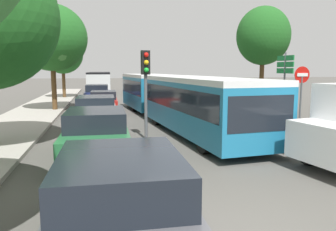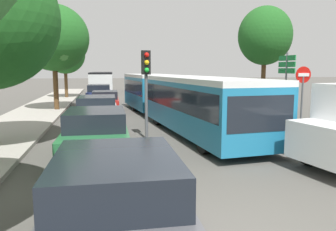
{
  "view_description": "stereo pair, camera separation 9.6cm",
  "coord_description": "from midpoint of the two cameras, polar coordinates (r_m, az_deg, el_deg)",
  "views": [
    {
      "loc": [
        -1.97,
        -4.55,
        2.69
      ],
      "look_at": [
        0.2,
        5.81,
        1.2
      ],
      "focal_mm": 35.0,
      "sensor_mm": 36.0,
      "label": 1
    },
    {
      "loc": [
        -1.88,
        -4.57,
        2.69
      ],
      "look_at": [
        0.2,
        5.81,
        1.2
      ],
      "focal_mm": 35.0,
      "sensor_mm": 36.0,
      "label": 2
    }
  ],
  "objects": [
    {
      "name": "kerb_strip_left",
      "position": [
        22.81,
        -21.29,
        0.87
      ],
      "size": [
        3.2,
        45.49,
        0.14
      ],
      "primitive_type": "cube",
      "color": "#9E998E",
      "rests_on": "ground"
    },
    {
      "name": "articulated_bus",
      "position": [
        16.71,
        1.21,
        3.5
      ],
      "size": [
        3.94,
        16.18,
        2.38
      ],
      "rotation": [
        0.0,
        0.0,
        -1.47
      ],
      "color": "teal",
      "rests_on": "ground"
    },
    {
      "name": "city_bus_rear",
      "position": [
        40.07,
        -11.36,
        5.98
      ],
      "size": [
        2.75,
        11.09,
        2.37
      ],
      "rotation": [
        0.0,
        0.0,
        1.54
      ],
      "color": "silver",
      "rests_on": "ground"
    },
    {
      "name": "queued_car_graphite",
      "position": [
        4.93,
        -8.33,
        -15.04
      ],
      "size": [
        1.95,
        4.4,
        1.51
      ],
      "rotation": [
        0.0,
        0.0,
        1.55
      ],
      "color": "#47474C",
      "rests_on": "ground"
    },
    {
      "name": "queued_car_green",
      "position": [
        10.11,
        -12.11,
        -3.16
      ],
      "size": [
        1.93,
        4.37,
        1.5
      ],
      "rotation": [
        0.0,
        0.0,
        1.55
      ],
      "color": "#236638",
      "rests_on": "ground"
    },
    {
      "name": "queued_car_white",
      "position": [
        15.54,
        -12.05,
        0.65
      ],
      "size": [
        1.89,
        4.28,
        1.47
      ],
      "rotation": [
        0.0,
        0.0,
        1.55
      ],
      "color": "white",
      "rests_on": "ground"
    },
    {
      "name": "queued_car_red",
      "position": [
        21.07,
        -10.74,
        2.42
      ],
      "size": [
        1.74,
        3.93,
        1.35
      ],
      "rotation": [
        0.0,
        0.0,
        1.55
      ],
      "color": "#B21E19",
      "rests_on": "ground"
    },
    {
      "name": "queued_car_navy",
      "position": [
        26.71,
        -11.81,
        3.71
      ],
      "size": [
        1.93,
        4.36,
        1.5
      ],
      "rotation": [
        0.0,
        0.0,
        1.55
      ],
      "color": "navy",
      "rests_on": "ground"
    },
    {
      "name": "traffic_light",
      "position": [
        12.52,
        -3.61,
        7.12
      ],
      "size": [
        0.34,
        0.37,
        3.4
      ],
      "rotation": [
        0.0,
        0.0,
        -1.49
      ],
      "color": "#56595E",
      "rests_on": "ground"
    },
    {
      "name": "no_entry_sign",
      "position": [
        15.12,
        22.55,
        4.32
      ],
      "size": [
        0.7,
        0.08,
        2.82
      ],
      "rotation": [
        0.0,
        0.0,
        -1.57
      ],
      "color": "#56595E",
      "rests_on": "ground"
    },
    {
      "name": "direction_sign_post",
      "position": [
        18.99,
        20.07,
        7.17
      ],
      "size": [
        0.18,
        1.4,
        3.6
      ],
      "rotation": [
        0.0,
        0.0,
        3.23
      ],
      "color": "#56595E",
      "rests_on": "ground"
    },
    {
      "name": "tree_left_far",
      "position": [
        22.2,
        -19.09,
        12.42
      ],
      "size": [
        4.41,
        4.41,
        6.75
      ],
      "color": "#51381E",
      "rests_on": "ground"
    },
    {
      "name": "tree_left_distant",
      "position": [
        31.84,
        -17.44,
        9.97
      ],
      "size": [
        3.64,
        3.64,
        5.84
      ],
      "color": "#51381E",
      "rests_on": "ground"
    },
    {
      "name": "tree_right_mid",
      "position": [
        21.71,
        16.65,
        13.11
      ],
      "size": [
        3.29,
        3.29,
        6.56
      ],
      "color": "#51381E",
      "rests_on": "ground"
    }
  ]
}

